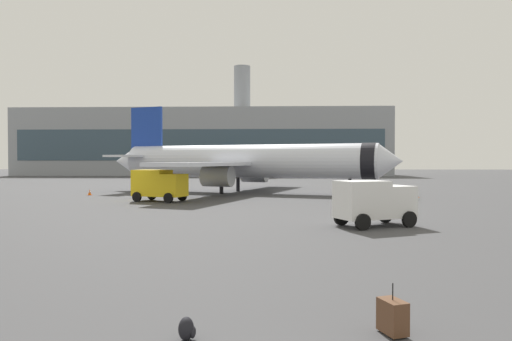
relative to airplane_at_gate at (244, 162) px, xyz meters
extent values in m
cylinder|color=silver|center=(0.22, -0.07, 0.04)|extent=(29.64, 13.18, 3.80)
cone|color=silver|center=(15.57, -5.25, 0.04)|extent=(3.43, 4.19, 3.61)
cone|color=silver|center=(-15.51, 5.23, 0.04)|extent=(4.12, 4.26, 3.42)
cylinder|color=black|center=(13.49, -4.55, 0.04)|extent=(2.56, 4.12, 3.88)
cube|color=silver|center=(1.83, 7.83, -0.26)|extent=(9.66, 16.70, 0.36)
cube|color=silver|center=(-3.28, -7.34, -0.26)|extent=(9.66, 16.70, 0.36)
cylinder|color=gray|center=(1.03, 5.46, -1.56)|extent=(3.74, 3.11, 2.20)
cylinder|color=gray|center=(-2.48, -4.97, -1.56)|extent=(3.74, 3.11, 2.20)
cube|color=#193899|center=(-12.57, 4.24, 3.64)|extent=(4.28, 1.75, 6.40)
cube|color=silver|center=(-12.02, 7.43, 0.64)|extent=(4.38, 6.52, 0.24)
cube|color=silver|center=(-14.07, 1.36, 0.64)|extent=(4.38, 6.52, 0.24)
cylinder|color=black|center=(11.59, -3.91, -2.76)|extent=(0.36, 0.36, 1.80)
cylinder|color=black|center=(-0.91, 2.84, -2.76)|extent=(0.44, 0.44, 1.80)
cylinder|color=black|center=(-2.44, -1.71, -2.76)|extent=(0.44, 0.44, 1.80)
cube|color=yellow|center=(-5.56, -12.05, -2.14)|extent=(2.34, 2.65, 2.04)
cube|color=#1E232D|center=(-4.90, -12.30, -1.66)|extent=(0.76, 1.88, 0.84)
cube|color=yellow|center=(-7.81, -11.22, -1.96)|extent=(3.69, 3.15, 2.40)
cylinder|color=black|center=(-5.05, -11.02, -3.21)|extent=(0.92, 0.52, 0.90)
cylinder|color=black|center=(-5.85, -13.17, -3.21)|extent=(0.92, 0.52, 0.90)
cylinder|color=black|center=(-8.20, -9.85, -3.21)|extent=(0.92, 0.52, 0.90)
cylinder|color=black|center=(-9.00, -12.00, -3.21)|extent=(0.92, 0.52, 0.90)
cube|color=white|center=(10.30, -26.44, -2.27)|extent=(2.42, 2.54, 1.78)
cube|color=#1E232D|center=(10.98, -26.14, -1.85)|extent=(0.80, 1.68, 0.74)
cube|color=white|center=(8.29, -27.33, -2.11)|extent=(3.22, 2.90, 2.10)
cylinder|color=black|center=(10.08, -25.39, -3.21)|extent=(0.91, 0.57, 0.90)
cylinder|color=black|center=(10.93, -27.31, -3.21)|extent=(0.91, 0.57, 0.90)
cylinder|color=black|center=(7.26, -26.64, -3.21)|extent=(0.91, 0.57, 0.90)
cylinder|color=black|center=(8.11, -28.56, -3.21)|extent=(0.91, 0.57, 0.90)
cube|color=#F2590C|center=(17.97, -6.06, -3.64)|extent=(0.44, 0.44, 0.04)
cone|color=#F2590C|center=(17.97, -6.06, -3.24)|extent=(0.36, 0.36, 0.76)
cylinder|color=white|center=(17.97, -6.06, -3.20)|extent=(0.23, 0.23, 0.10)
cube|color=#F2590C|center=(-16.55, -4.11, -3.64)|extent=(0.44, 0.44, 0.04)
cone|color=#F2590C|center=(-16.55, -4.11, -3.32)|extent=(0.36, 0.36, 0.58)
cylinder|color=white|center=(-16.55, -4.11, -3.30)|extent=(0.23, 0.23, 0.10)
cube|color=brown|center=(5.85, -43.24, -3.27)|extent=(0.60, 0.74, 0.70)
cylinder|color=black|center=(5.85, -43.24, -2.74)|extent=(0.02, 0.02, 0.36)
cylinder|color=black|center=(5.77, -43.03, -3.62)|extent=(0.09, 0.06, 0.08)
cylinder|color=black|center=(5.92, -43.45, -3.62)|extent=(0.09, 0.06, 0.08)
ellipsoid|color=black|center=(1.51, -43.70, -3.42)|extent=(0.32, 0.40, 0.48)
ellipsoid|color=black|center=(1.65, -43.70, -3.49)|extent=(0.12, 0.28, 0.24)
cube|color=gray|center=(-15.05, 70.27, 4.97)|extent=(96.68, 20.52, 17.26)
cube|color=#334756|center=(-15.05, 59.96, 4.11)|extent=(91.85, 0.10, 7.77)
cylinder|color=gray|center=(-4.84, 70.27, 19.60)|extent=(4.40, 4.40, 12.00)
camera|label=1|loc=(3.28, -52.98, 0.04)|focal=32.08mm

